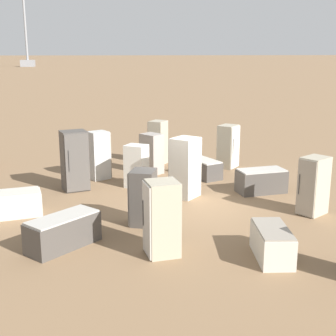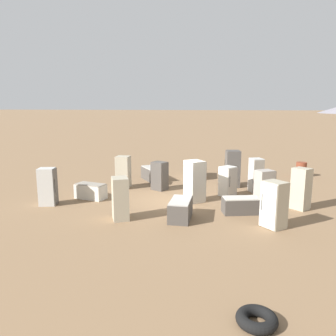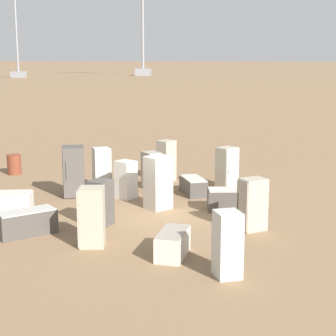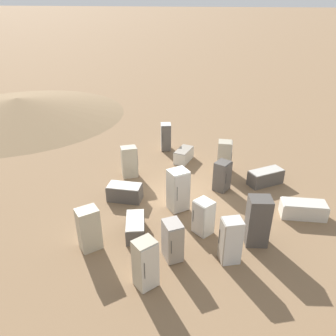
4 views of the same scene
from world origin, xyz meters
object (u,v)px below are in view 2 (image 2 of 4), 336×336
Objects in this scene: discarded_fridge_11 at (152,174)px; discarded_fridge_14 at (48,187)px; discarded_fridge_5 at (195,181)px; discarded_fridge_10 at (232,169)px; discarded_fridge_8 at (256,175)px; discarded_fridge_15 at (301,189)px; discarded_fridge_12 at (241,205)px; scrap_tire at (257,319)px; discarded_fridge_4 at (123,172)px; discarded_fridge_7 at (228,181)px; discarded_fridge_13 at (91,191)px; discarded_fridge_6 at (274,205)px; rusty_barrel at (301,169)px; discarded_fridge_3 at (120,198)px; discarded_fridge_2 at (265,187)px; discarded_fridge_0 at (160,176)px; discarded_fridge_9 at (181,209)px; discarded_fridge_1 at (197,172)px.

discarded_fridge_11 is 6.53m from discarded_fridge_14.
discarded_fridge_10 is (3.41, -1.21, 0.04)m from discarded_fridge_5.
discarded_fridge_15 is (-2.31, -1.98, 0.02)m from discarded_fridge_8.
discarded_fridge_12 is 1.98× the size of scrap_tire.
discarded_fridge_4 is 1.18× the size of discarded_fridge_7.
discarded_fridge_13 is at bearing -0.66° from discarded_fridge_8.
discarded_fridge_6 is 6.13m from discarded_fridge_10.
discarded_fridge_7 reaches higher than rusty_barrel.
discarded_fridge_3 is at bearing -4.31° from discarded_fridge_7.
discarded_fridge_2 is 7.19m from discarded_fridge_4.
discarded_fridge_0 is 4.74m from discarded_fridge_3.
discarded_fridge_8 reaches higher than discarded_fridge_6.
discarded_fridge_13 is 9.29m from discarded_fridge_15.
discarded_fridge_8 is at bearing 165.07° from discarded_fridge_15.
rusty_barrel is at bearing 25.20° from discarded_fridge_4.
discarded_fridge_13 is 0.85× the size of discarded_fridge_15.
discarded_fridge_4 is 2.37m from discarded_fridge_11.
discarded_fridge_2 reaches higher than discarded_fridge_0.
discarded_fridge_4 is 2.47m from discarded_fridge_13.
discarded_fridge_9 is 4.99m from discarded_fridge_13.
discarded_fridge_6 is 0.86× the size of discarded_fridge_10.
discarded_fridge_5 reaches higher than discarded_fridge_1.
discarded_fridge_8 is 0.87× the size of discarded_fridge_10.
discarded_fridge_12 is (2.20, -4.26, -0.48)m from discarded_fridge_3.
discarded_fridge_4 is at bearing 123.97° from rusty_barrel.
discarded_fridge_7 is at bearing -7.05° from discarded_fridge_4.
discarded_fridge_9 is at bearing 36.77° from discarded_fridge_8.
discarded_fridge_5 is at bearing -70.55° from discarded_fridge_13.
discarded_fridge_7 is 2.02m from discarded_fridge_10.
discarded_fridge_10 is 1.19× the size of discarded_fridge_12.
scrap_tire is at bearing 37.61° from discarded_fridge_14.
discarded_fridge_15 is (0.32, -4.46, -0.06)m from discarded_fridge_5.
discarded_fridge_7 is 6.93m from rusty_barrel.
discarded_fridge_7 is 8.20m from discarded_fridge_14.
discarded_fridge_4 is 1.04× the size of discarded_fridge_12.
discarded_fridge_0 is 0.75× the size of discarded_fridge_10.
discarded_fridge_11 is at bearing -166.98° from discarded_fridge_15.
discarded_fridge_11 is (2.21, -0.71, -0.47)m from discarded_fridge_4.
discarded_fridge_0 is 6.83m from discarded_fridge_6.
discarded_fridge_15 reaches higher than discarded_fridge_14.
discarded_fridge_0 is 1.77× the size of scrap_tire.
rusty_barrel is at bearing 58.01° from discarded_fridge_0.
discarded_fridge_4 is 5.70m from discarded_fridge_9.
discarded_fridge_7 is at bearing 20.48° from discarded_fridge_3.
scrap_tire is 0.92× the size of rusty_barrel.
discarded_fridge_1 reaches higher than scrap_tire.
scrap_tire is (-5.65, 0.16, -0.71)m from discarded_fridge_6.
discarded_fridge_3 is 3.41m from discarded_fridge_13.
discarded_fridge_11 reaches higher than discarded_fridge_1.
discarded_fridge_8 is at bearing 155.41° from discarded_fridge_2.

